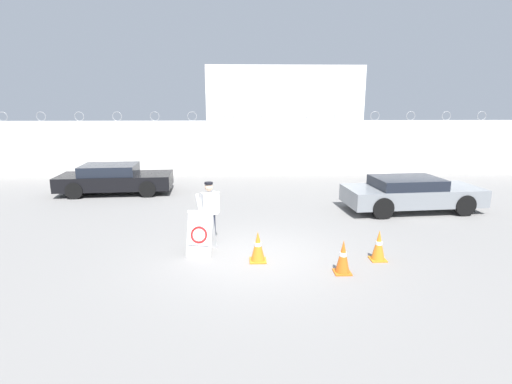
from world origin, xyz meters
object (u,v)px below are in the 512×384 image
(barricade_sign, at_px, (201,233))
(security_guard, at_px, (209,210))
(traffic_cone_near, at_px, (258,247))
(traffic_cone_far, at_px, (379,245))
(traffic_cone_mid, at_px, (343,257))
(parked_car_front_coupe, at_px, (115,179))
(parked_car_far_side, at_px, (411,193))

(barricade_sign, height_order, security_guard, security_guard)
(traffic_cone_near, bearing_deg, barricade_sign, 158.04)
(traffic_cone_far, bearing_deg, traffic_cone_mid, -145.98)
(traffic_cone_far, bearing_deg, barricade_sign, 171.99)
(barricade_sign, distance_m, parked_car_front_coupe, 8.03)
(security_guard, bearing_deg, parked_car_far_side, 175.74)
(traffic_cone_mid, bearing_deg, parked_car_far_side, 54.15)
(traffic_cone_near, relative_size, parked_car_far_side, 0.16)
(parked_car_far_side, bearing_deg, traffic_cone_mid, -130.68)
(barricade_sign, bearing_deg, parked_car_front_coupe, 131.35)
(traffic_cone_far, distance_m, parked_car_far_side, 5.09)
(barricade_sign, bearing_deg, traffic_cone_mid, -12.09)
(barricade_sign, xyz_separation_m, traffic_cone_near, (1.41, -0.57, -0.18))
(traffic_cone_near, relative_size, traffic_cone_mid, 0.96)
(barricade_sign, relative_size, traffic_cone_mid, 1.42)
(parked_car_far_side, bearing_deg, barricade_sign, -156.40)
(barricade_sign, relative_size, parked_car_front_coupe, 0.24)
(traffic_cone_near, bearing_deg, traffic_cone_mid, -21.83)
(traffic_cone_far, relative_size, parked_car_front_coupe, 0.16)
(parked_car_front_coupe, bearing_deg, parked_car_far_side, -19.40)
(traffic_cone_near, distance_m, parked_car_front_coupe, 9.29)
(parked_car_far_side, bearing_deg, parked_car_front_coupe, 159.66)
(barricade_sign, xyz_separation_m, parked_car_front_coupe, (-4.20, 6.84, 0.07))
(parked_car_front_coupe, relative_size, parked_car_far_side, 0.97)
(barricade_sign, xyz_separation_m, traffic_cone_mid, (3.27, -1.31, -0.16))
(barricade_sign, distance_m, traffic_cone_near, 1.53)
(parked_car_front_coupe, bearing_deg, traffic_cone_near, -56.76)
(traffic_cone_mid, relative_size, parked_car_far_side, 0.16)
(traffic_cone_near, relative_size, traffic_cone_far, 0.99)
(barricade_sign, distance_m, traffic_cone_mid, 3.53)
(parked_car_front_coupe, distance_m, parked_car_far_side, 11.55)
(barricade_sign, relative_size, traffic_cone_far, 1.46)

